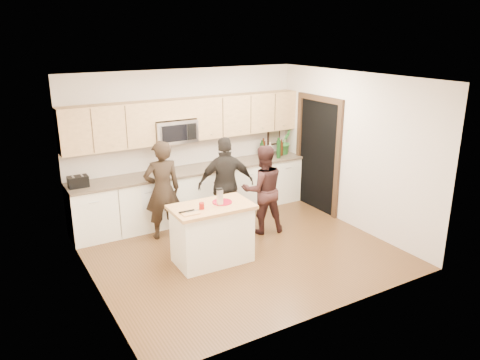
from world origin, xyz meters
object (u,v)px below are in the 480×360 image
island (212,233)px  woman_center (263,189)px  woman_left (162,190)px  woman_right (226,184)px  toaster (78,182)px

island → woman_center: size_ratio=0.79×
island → woman_left: woman_left is taller
woman_left → woman_right: woman_left is taller
woman_center → woman_right: woman_right is taller
woman_left → woman_center: bearing=164.1°
island → woman_left: bearing=105.7°
island → toaster: bearing=132.7°
woman_left → woman_center: 1.68m
toaster → woman_left: size_ratio=0.19×
toaster → woman_left: (1.21, -0.54, -0.20)m
island → toaster: size_ratio=3.89×
toaster → island: bearing=-48.8°
island → woman_center: bearing=25.1°
island → woman_right: (0.76, 0.95, 0.37)m
toaster → woman_left: 1.34m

